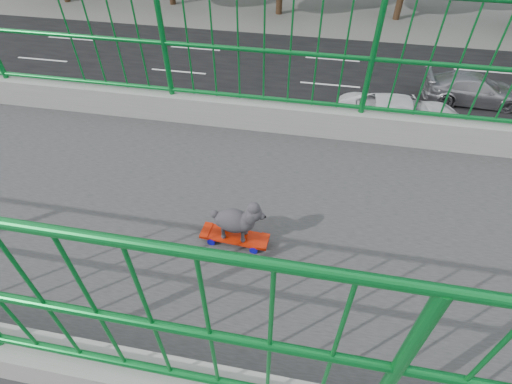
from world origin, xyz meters
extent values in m
cube|color=black|center=(-13.00, 0.00, 0.01)|extent=(18.00, 90.00, 0.02)
cube|color=#2D2D2F|center=(0.00, 0.00, 6.75)|extent=(3.00, 24.00, 0.50)
cube|color=gray|center=(-1.40, 0.00, 7.15)|extent=(0.20, 24.00, 0.30)
cylinder|color=#0C732B|center=(-1.40, 0.00, 7.85)|extent=(0.04, 24.00, 0.04)
cylinder|color=#0C732B|center=(-1.40, 0.00, 7.85)|extent=(0.06, 0.06, 1.10)
cylinder|color=#0C732B|center=(1.40, 0.00, 8.40)|extent=(0.04, 24.00, 0.04)
cylinder|color=#0C732B|center=(1.40, 0.00, 7.85)|extent=(0.04, 24.00, 0.04)
cylinder|color=#0C732B|center=(1.40, 0.00, 7.85)|extent=(0.06, 0.06, 1.10)
cube|color=red|center=(0.23, -0.94, 7.06)|extent=(0.19, 0.54, 0.02)
cube|color=#99999E|center=(0.22, -1.11, 7.04)|extent=(0.10, 0.04, 0.02)
cylinder|color=#0A08B6|center=(0.15, -1.11, 7.03)|extent=(0.03, 0.06, 0.06)
sphere|color=yellow|center=(0.15, -1.11, 7.03)|extent=(0.03, 0.03, 0.03)
cylinder|color=#0A08B6|center=(0.29, -1.12, 7.03)|extent=(0.03, 0.06, 0.06)
sphere|color=yellow|center=(0.29, -1.12, 7.03)|extent=(0.03, 0.03, 0.03)
cube|color=#99999E|center=(0.24, -0.77, 7.04)|extent=(0.10, 0.04, 0.02)
cylinder|color=#0A08B6|center=(0.17, -0.77, 7.03)|extent=(0.03, 0.06, 0.06)
sphere|color=yellow|center=(0.17, -0.77, 7.03)|extent=(0.03, 0.03, 0.03)
cylinder|color=#0A08B6|center=(0.31, -0.78, 7.03)|extent=(0.03, 0.06, 0.06)
sphere|color=yellow|center=(0.31, -0.78, 7.03)|extent=(0.03, 0.03, 0.03)
ellipsoid|color=#28262A|center=(0.23, -0.94, 7.24)|extent=(0.19, 0.28, 0.19)
sphere|color=#28262A|center=(0.24, -0.79, 7.36)|extent=(0.12, 0.12, 0.12)
sphere|color=black|center=(0.25, -0.71, 7.35)|extent=(0.02, 0.02, 0.02)
sphere|color=#28262A|center=(0.22, -1.09, 7.28)|extent=(0.06, 0.06, 0.06)
cylinder|color=#28262A|center=(0.20, -0.86, 7.13)|extent=(0.03, 0.03, 0.11)
cylinder|color=#28262A|center=(0.28, -0.87, 7.13)|extent=(0.03, 0.03, 0.11)
cylinder|color=#28262A|center=(0.19, -1.02, 7.13)|extent=(0.03, 0.03, 0.11)
cylinder|color=#28262A|center=(0.27, -1.02, 7.13)|extent=(0.03, 0.03, 0.11)
imported|color=white|center=(-12.40, 3.04, 0.74)|extent=(2.45, 5.32, 1.48)
imported|color=#9E9EA3|center=(-15.60, 6.54, 0.65)|extent=(1.82, 4.48, 1.30)
imported|color=black|center=(-6.00, -1.65, 0.67)|extent=(1.42, 4.07, 1.34)
camera|label=1|loc=(2.09, -0.43, 9.36)|focal=26.79mm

